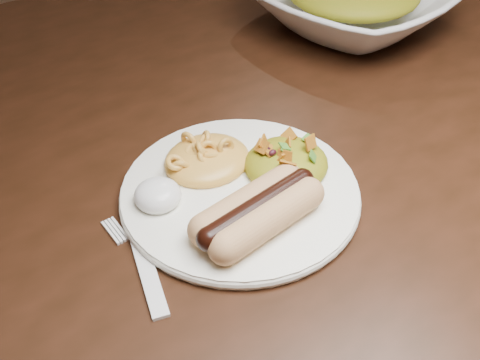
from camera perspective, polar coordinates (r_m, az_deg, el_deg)
table at (r=0.79m, az=-0.95°, el=3.01°), size 1.60×0.90×0.75m
plate at (r=0.57m, az=-0.00°, el=-1.23°), size 0.31×0.31×0.01m
hotdog at (r=0.52m, az=1.86°, el=-3.09°), size 0.12×0.07×0.03m
mac_and_cheese at (r=0.59m, az=-3.41°, el=3.12°), size 0.11×0.10×0.04m
sour_cream at (r=0.55m, az=-8.42°, el=-1.07°), size 0.05×0.05×0.03m
taco_salad at (r=0.58m, az=4.77°, el=2.35°), size 0.09×0.09×0.04m
fork at (r=0.51m, az=-9.32°, el=-9.34°), size 0.05×0.13×0.00m
serving_bowl at (r=0.91m, az=11.26°, el=17.31°), size 0.34×0.34×0.07m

